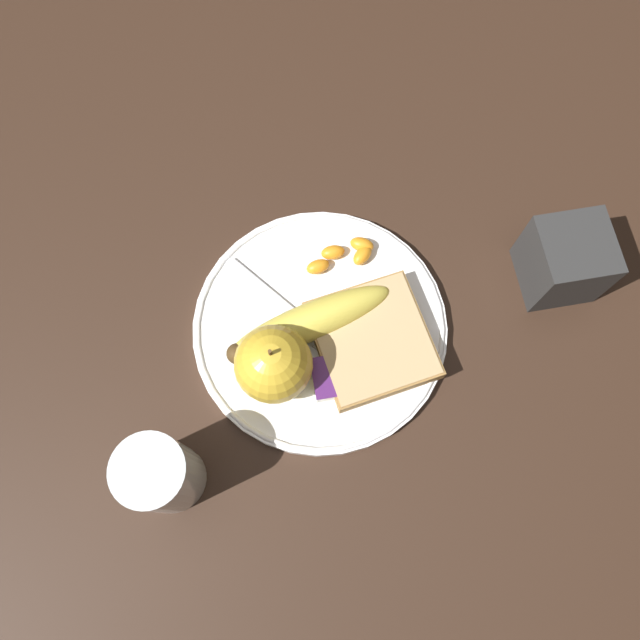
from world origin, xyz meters
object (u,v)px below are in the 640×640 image
(apple, at_px, (273,364))
(condiment_caddy, at_px, (565,261))
(plate, at_px, (320,327))
(bread_slice, at_px, (372,340))
(fork, at_px, (306,326))
(banana, at_px, (309,324))
(jam_packet, at_px, (329,379))
(juice_glass, at_px, (162,475))

(apple, relative_size, condiment_caddy, 1.04)
(plate, distance_m, bread_slice, 0.06)
(apple, bearing_deg, fork, -40.77)
(apple, height_order, banana, apple)
(banana, distance_m, jam_packet, 0.06)
(juice_glass, bearing_deg, plate, -52.83)
(bread_slice, bearing_deg, condiment_caddy, -77.84)
(juice_glass, bearing_deg, bread_slice, -65.27)
(apple, relative_size, fork, 0.55)
(condiment_caddy, bearing_deg, banana, 94.34)
(banana, bearing_deg, jam_packet, -169.81)
(juice_glass, height_order, bread_slice, juice_glass)
(fork, height_order, jam_packet, jam_packet)
(condiment_caddy, bearing_deg, juice_glass, 108.79)
(fork, bearing_deg, condiment_caddy, 53.96)
(apple, bearing_deg, condiment_caddy, -79.05)
(bread_slice, relative_size, condiment_caddy, 1.63)
(fork, bearing_deg, plate, 42.33)
(juice_glass, bearing_deg, jam_packet, -67.75)
(banana, bearing_deg, bread_slice, -112.19)
(plate, xyz_separation_m, jam_packet, (-0.06, 0.00, 0.01))
(plate, relative_size, condiment_caddy, 3.26)
(bread_slice, distance_m, jam_packet, 0.06)
(juice_glass, height_order, banana, juice_glass)
(banana, bearing_deg, condiment_caddy, -85.66)
(condiment_caddy, bearing_deg, jam_packet, 106.49)
(apple, bearing_deg, jam_packet, -108.09)
(juice_glass, xyz_separation_m, apple, (0.09, -0.12, 0.00))
(jam_packet, distance_m, condiment_caddy, 0.28)
(plate, xyz_separation_m, banana, (-0.00, 0.01, 0.02))
(apple, bearing_deg, plate, -51.07)
(jam_packet, bearing_deg, apple, 71.91)
(fork, relative_size, condiment_caddy, 1.90)
(bread_slice, bearing_deg, jam_packet, 122.28)
(apple, height_order, jam_packet, apple)
(bread_slice, xyz_separation_m, condiment_caddy, (0.05, -0.22, 0.02))
(banana, relative_size, bread_slice, 1.34)
(fork, bearing_deg, bread_slice, 25.61)
(plate, xyz_separation_m, bread_slice, (-0.03, -0.05, 0.02))
(fork, distance_m, condiment_caddy, 0.28)
(banana, height_order, fork, banana)
(plate, relative_size, bread_slice, 1.99)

